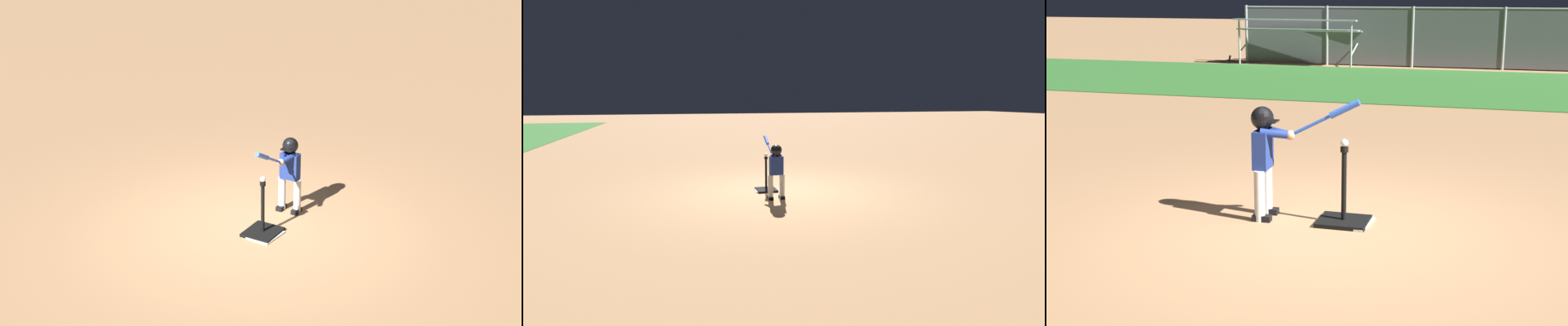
% 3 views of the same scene
% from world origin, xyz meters
% --- Properties ---
extents(ground_plane, '(90.00, 90.00, 0.00)m').
position_xyz_m(ground_plane, '(0.00, 0.00, 0.00)').
color(ground_plane, '#AD7F56').
extents(grass_outfield_strip, '(56.00, 6.45, 0.02)m').
position_xyz_m(grass_outfield_strip, '(0.00, 10.72, 0.01)').
color(grass_outfield_strip, '#33702D').
rests_on(grass_outfield_strip, ground_plane).
extents(backstop_fence, '(12.57, 0.08, 1.70)m').
position_xyz_m(backstop_fence, '(0.00, 14.58, 0.90)').
color(backstop_fence, '#9E9EA3').
rests_on(backstop_fence, ground_plane).
extents(home_plate, '(0.47, 0.47, 0.02)m').
position_xyz_m(home_plate, '(0.14, 0.24, 0.01)').
color(home_plate, white).
rests_on(home_plate, ground_plane).
extents(batting_tee, '(0.48, 0.43, 0.75)m').
position_xyz_m(batting_tee, '(0.11, 0.23, 0.09)').
color(batting_tee, black).
rests_on(batting_tee, ground_plane).
extents(batter_child, '(1.05, 0.34, 1.20)m').
position_xyz_m(batter_child, '(-0.64, 0.20, 0.70)').
color(batter_child, silver).
rests_on(batter_child, ground_plane).
extents(baseball, '(0.07, 0.07, 0.07)m').
position_xyz_m(baseball, '(0.11, 0.23, 0.78)').
color(baseball, white).
rests_on(baseball, batting_tee).
extents(bleachers_far_right, '(3.84, 2.75, 1.36)m').
position_xyz_m(bleachers_far_right, '(-4.53, 15.15, 0.66)').
color(bleachers_far_right, '#ADAFB7').
rests_on(bleachers_far_right, ground_plane).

